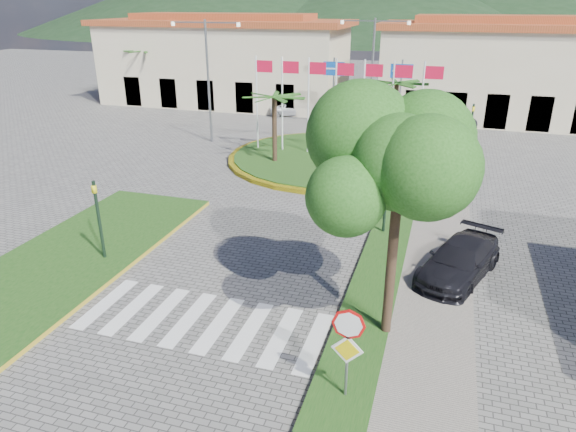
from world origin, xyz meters
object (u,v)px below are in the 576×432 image
(car_side_right, at_px, (459,261))
(car_dark_a, at_px, (373,108))
(white_van, at_px, (292,109))
(car_dark_b, at_px, (451,119))
(roundabout_island, at_px, (332,158))
(stop_sign, at_px, (348,341))
(deciduous_tree, at_px, (400,166))

(car_side_right, bearing_deg, car_dark_a, 124.98)
(white_van, bearing_deg, car_side_right, -173.57)
(car_dark_a, xyz_separation_m, car_dark_b, (6.41, -2.73, 0.04))
(roundabout_island, height_order, stop_sign, roundabout_island)
(car_dark_a, height_order, car_dark_b, car_dark_b)
(deciduous_tree, bearing_deg, car_dark_b, 87.42)
(stop_sign, relative_size, car_dark_a, 0.74)
(roundabout_island, height_order, car_dark_b, roundabout_island)
(car_dark_b, bearing_deg, white_van, 86.37)
(roundabout_island, bearing_deg, car_side_right, -59.66)
(car_dark_a, bearing_deg, roundabout_island, -161.02)
(roundabout_island, xyz_separation_m, car_dark_a, (0.38, 14.39, 0.43))
(white_van, distance_m, car_dark_b, 13.04)
(deciduous_tree, bearing_deg, car_side_right, 64.51)
(white_van, bearing_deg, deciduous_tree, 179.54)
(car_side_right, bearing_deg, white_van, 139.15)
(deciduous_tree, relative_size, white_van, 1.77)
(stop_sign, bearing_deg, deciduous_tree, 78.82)
(white_van, height_order, car_side_right, car_side_right)
(deciduous_tree, relative_size, car_dark_a, 1.90)
(roundabout_island, xyz_separation_m, car_side_right, (7.50, -12.81, 0.49))
(car_dark_a, xyz_separation_m, car_side_right, (7.12, -27.20, 0.05))
(deciduous_tree, xyz_separation_m, car_dark_b, (1.29, 28.66, -4.53))
(car_dark_a, relative_size, car_side_right, 0.79)
(car_dark_b, bearing_deg, deciduous_tree, 175.98)
(deciduous_tree, distance_m, white_van, 31.78)
(stop_sign, bearing_deg, car_side_right, 70.23)
(car_dark_b, bearing_deg, car_side_right, -179.78)
(roundabout_island, distance_m, car_side_right, 14.85)
(roundabout_island, xyz_separation_m, deciduous_tree, (5.50, -17.00, 5.00))
(white_van, xyz_separation_m, car_side_right, (13.74, -24.97, 0.13))
(white_van, height_order, car_dark_a, car_dark_a)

